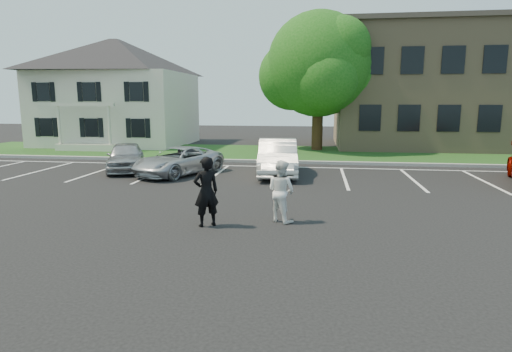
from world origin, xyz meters
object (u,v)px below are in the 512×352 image
Objects in this scene: tree at (320,67)px; car_white_sedan at (278,157)px; house at (117,92)px; car_silver_minivan at (179,161)px; man_black_suit at (206,192)px; man_white_shirt at (281,191)px; office_building at (499,87)px; car_silver_west at (126,157)px.

tree is 1.86× the size of car_white_sedan.
house is 2.34× the size of car_silver_minivan.
man_black_suit is 2.03m from man_white_shirt.
car_white_sedan is (-1.79, -9.59, -4.57)m from tree.
tree is 18.49m from man_black_suit.
man_white_shirt is (-1.01, -16.99, -4.51)m from tree.
office_building is at bearing 62.71° from car_silver_minivan.
tree is at bearing -7.43° from house.
man_white_shirt is (-13.32, -20.93, -3.31)m from office_building.
car_silver_west is (-5.99, 8.16, -0.25)m from man_black_suit.
house reaches higher than car_silver_minivan.
car_silver_minivan is 0.93× the size of car_white_sedan.
car_white_sedan is at bearing -131.43° from man_black_suit.
house is 23.53m from man_white_shirt.
man_white_shirt is 7.45m from car_white_sedan.
car_white_sedan reaches higher than car_silver_minivan.
office_building is 13.28× the size of man_white_shirt.
car_silver_west reaches higher than car_silver_minivan.
car_silver_west is 2.82m from car_silver_minivan.
man_black_suit is at bearing 57.33° from man_white_shirt.
car_white_sedan is (12.90, -11.50, -3.05)m from house.
office_building is 5.08× the size of car_silver_minivan.
house is 27.08m from office_building.
office_building is 19.83m from car_white_sedan.
office_building is at bearing 38.39° from car_white_sedan.
house is 14.89m from tree.
tree is 12.81m from car_silver_minivan.
car_silver_minivan is (8.55, -12.11, -3.22)m from house.
office_building is 5.69× the size of car_silver_west.
man_white_shirt is (1.89, 0.73, -0.08)m from man_black_suit.
office_building is at bearing 11.33° from car_silver_west.
tree is (-12.31, -3.94, 1.19)m from office_building.
tree is 2.00× the size of car_silver_minivan.
car_white_sedan is at bearing -100.59° from tree.
car_white_sedan is at bearing 33.18° from car_silver_minivan.
car_silver_west is (-8.90, -9.56, -4.68)m from tree.
house is at bearing 172.57° from tree.
tree reaches higher than car_silver_west.
man_black_suit reaches higher than car_white_sedan.
tree is at bearing -132.95° from man_black_suit.
tree reaches higher than man_white_shirt.
man_black_suit is 0.42× the size of car_silver_minivan.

